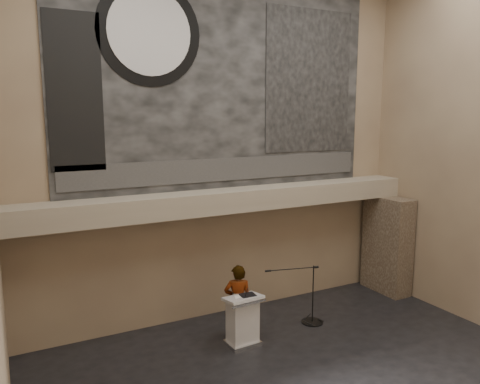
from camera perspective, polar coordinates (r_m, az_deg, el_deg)
wall_back at (r=11.34m, az=-1.89°, el=5.83°), size 10.00×0.02×8.50m
soffit at (r=11.14m, az=-0.95°, el=-0.97°), size 10.00×0.80×0.50m
sprinkler_left at (r=10.54m, az=-8.63°, el=-3.23°), size 0.04×0.04×0.06m
sprinkler_right at (r=12.11m, az=7.22°, el=-1.55°), size 0.04×0.04×0.06m
banner at (r=11.31m, az=-1.86°, el=13.17°), size 8.00×0.05×5.00m
banner_text_strip at (r=11.33m, az=-1.72°, el=2.78°), size 7.76×0.02×0.55m
banner_clock_rim at (r=10.73m, az=-10.96°, el=18.59°), size 2.30×0.02×2.30m
banner_clock_face at (r=10.71m, az=-10.93°, el=18.61°), size 1.84×0.02×1.84m
banner_building_print at (r=12.52m, az=8.43°, el=13.18°), size 2.60×0.02×3.60m
banner_brick_print at (r=10.24m, az=-19.49°, el=11.36°), size 1.10×0.02×3.20m
stone_pier at (r=13.85m, az=17.50°, el=-6.12°), size 0.60×1.40×2.70m
lectern at (r=10.51m, az=0.33°, el=-15.36°), size 0.81×0.61×1.14m
binder at (r=10.30m, az=0.98°, el=-12.48°), size 0.34×0.28×0.04m
papers at (r=10.22m, az=-0.02°, el=-12.77°), size 0.27×0.32×0.00m
speaker_person at (r=10.68m, az=-0.26°, el=-13.23°), size 0.73×0.62×1.70m
mic_stand at (r=11.75m, az=8.62°, el=-14.54°), size 1.42×0.56×1.43m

